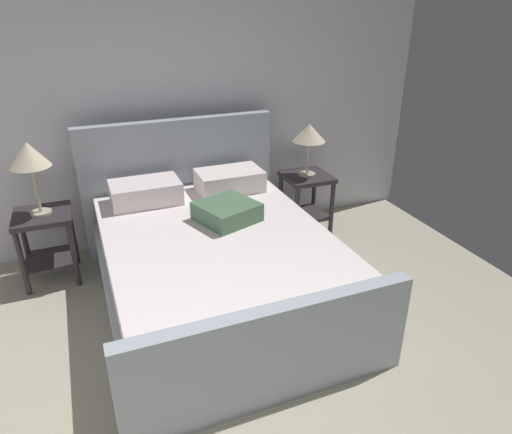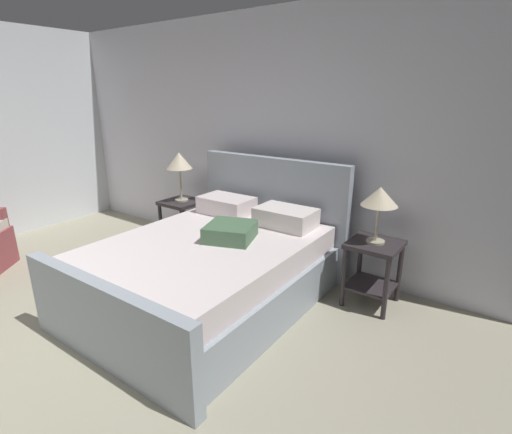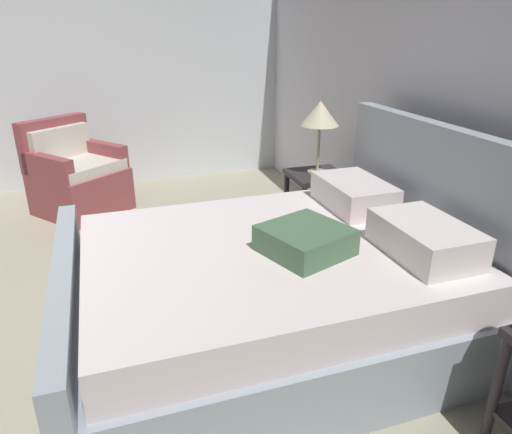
# 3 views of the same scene
# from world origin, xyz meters

# --- Properties ---
(wall_back) EXTENTS (5.94, 0.12, 2.68)m
(wall_back) POSITION_xyz_m (0.00, 3.28, 1.34)
(wall_back) COLOR silver
(wall_back) RESTS_ON ground
(bed) EXTENTS (1.78, 2.24, 1.21)m
(bed) POSITION_xyz_m (0.46, 2.03, 0.35)
(bed) COLOR #A0ACB6
(bed) RESTS_ON ground
(nightstand_left) EXTENTS (0.44, 0.44, 0.60)m
(nightstand_left) POSITION_xyz_m (-0.73, 2.80, 0.40)
(nightstand_left) COLOR #2F282C
(nightstand_left) RESTS_ON ground
(table_lamp_left) EXTENTS (0.30, 0.30, 0.59)m
(table_lamp_left) POSITION_xyz_m (-0.73, 2.80, 1.07)
(table_lamp_left) COLOR #B7B293
(table_lamp_left) RESTS_ON nightstand_left
(armchair) EXTENTS (1.02, 1.02, 0.90)m
(armchair) POSITION_xyz_m (-2.08, 0.86, 0.35)
(armchair) COLOR #944347
(armchair) RESTS_ON ground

